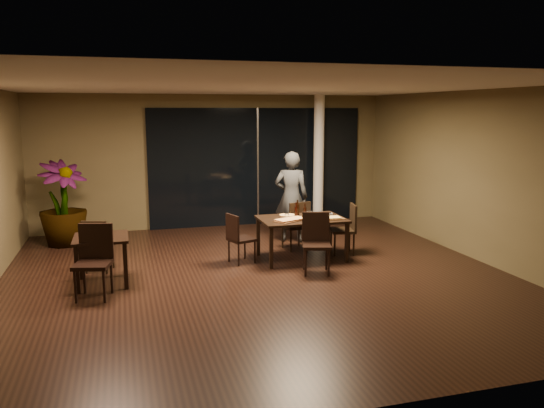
{
  "coord_description": "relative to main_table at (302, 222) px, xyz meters",
  "views": [
    {
      "loc": [
        -2.05,
        -7.95,
        2.64
      ],
      "look_at": [
        0.42,
        0.7,
        1.05
      ],
      "focal_mm": 35.0,
      "sensor_mm": 36.0,
      "label": 1
    }
  ],
  "objects": [
    {
      "name": "chair_main_right",
      "position": [
        0.93,
        0.11,
        -0.15
      ],
      "size": [
        0.51,
        0.51,
        0.93
      ],
      "rotation": [
        0.0,
        0.0,
        -1.77
      ],
      "color": "black",
      "rests_on": "ground"
    },
    {
      "name": "side_table",
      "position": [
        -3.4,
        -0.5,
        -0.05
      ],
      "size": [
        0.8,
        0.8,
        0.75
      ],
      "color": "black",
      "rests_on": "ground"
    },
    {
      "name": "napkin_near",
      "position": [
        0.51,
        -0.13,
        0.08
      ],
      "size": [
        0.19,
        0.12,
        0.01
      ],
      "primitive_type": "cube",
      "rotation": [
        0.0,
        0.0,
        -0.13
      ],
      "color": "white",
      "rests_on": "main_table"
    },
    {
      "name": "ground",
      "position": [
        -1.0,
        -0.8,
        -0.68
      ],
      "size": [
        8.0,
        8.0,
        0.0
      ],
      "primitive_type": "plane",
      "color": "black",
      "rests_on": "ground"
    },
    {
      "name": "bottle_b",
      "position": [
        0.08,
        0.04,
        0.2
      ],
      "size": [
        0.05,
        0.05,
        0.25
      ],
      "primitive_type": null,
      "color": "black",
      "rests_on": "main_table"
    },
    {
      "name": "side_napkin",
      "position": [
        -3.37,
        -0.71,
        0.08
      ],
      "size": [
        0.2,
        0.14,
        0.01
      ],
      "primitive_type": "cube",
      "rotation": [
        0.0,
        0.0,
        0.17
      ],
      "color": "white",
      "rests_on": "side_table"
    },
    {
      "name": "potted_plant",
      "position": [
        -4.19,
        2.26,
        0.16
      ],
      "size": [
        1.28,
        1.28,
        1.68
      ],
      "primitive_type": "imported",
      "rotation": [
        0.0,
        0.0,
        0.61
      ],
      "color": "#1A4F1B",
      "rests_on": "ground"
    },
    {
      "name": "chair_main_far",
      "position": [
        0.12,
        0.6,
        -0.15
      ],
      "size": [
        0.5,
        0.5,
        0.95
      ],
      "rotation": [
        0.0,
        0.0,
        3.29
      ],
      "color": "black",
      "rests_on": "ground"
    },
    {
      "name": "wine_glass_a",
      "position": [
        -3.47,
        -0.43,
        0.16
      ],
      "size": [
        0.08,
        0.08,
        0.18
      ],
      "primitive_type": null,
      "color": "white",
      "rests_on": "side_table"
    },
    {
      "name": "wine_glass_b",
      "position": [
        -3.3,
        -0.57,
        0.15
      ],
      "size": [
        0.07,
        0.07,
        0.16
      ],
      "primitive_type": null,
      "color": "white",
      "rests_on": "side_table"
    },
    {
      "name": "wall_back",
      "position": [
        -1.0,
        3.25,
        0.82
      ],
      "size": [
        8.0,
        0.1,
        3.0
      ],
      "primitive_type": "cube",
      "color": "brown",
      "rests_on": "ground"
    },
    {
      "name": "chair_side_near",
      "position": [
        -3.48,
        -1.03,
        -0.09
      ],
      "size": [
        0.58,
        0.58,
        1.04
      ],
      "rotation": [
        0.0,
        0.0,
        -0.24
      ],
      "color": "black",
      "rests_on": "ground"
    },
    {
      "name": "wall_front",
      "position": [
        -1.0,
        -4.85,
        0.82
      ],
      "size": [
        8.0,
        0.1,
        3.0
      ],
      "primitive_type": "cube",
      "color": "brown",
      "rests_on": "ground"
    },
    {
      "name": "round_pizza",
      "position": [
        -0.18,
        0.27,
        0.08
      ],
      "size": [
        0.28,
        0.28,
        0.01
      ],
      "primitive_type": "cylinder",
      "color": "#B42C14",
      "rests_on": "main_table"
    },
    {
      "name": "column",
      "position": [
        1.4,
        2.85,
        0.82
      ],
      "size": [
        0.24,
        0.24,
        3.0
      ],
      "primitive_type": "cylinder",
      "color": "white",
      "rests_on": "ground"
    },
    {
      "name": "main_table",
      "position": [
        0.0,
        0.0,
        0.0
      ],
      "size": [
        1.5,
        1.0,
        0.75
      ],
      "color": "black",
      "rests_on": "ground"
    },
    {
      "name": "chair_main_left",
      "position": [
        -1.16,
        0.04,
        -0.19
      ],
      "size": [
        0.52,
        0.52,
        0.88
      ],
      "rotation": [
        0.0,
        0.0,
        1.9
      ],
      "color": "black",
      "rests_on": "ground"
    },
    {
      "name": "pizza_board_right",
      "position": [
        0.38,
        -0.22,
        0.08
      ],
      "size": [
        0.63,
        0.33,
        0.01
      ],
      "primitive_type": "cube",
      "rotation": [
        0.0,
        0.0,
        0.04
      ],
      "color": "#442A15",
      "rests_on": "main_table"
    },
    {
      "name": "tumbler_right",
      "position": [
        0.2,
        0.13,
        0.12
      ],
      "size": [
        0.08,
        0.08,
        0.1
      ],
      "primitive_type": "cylinder",
      "color": "white",
      "rests_on": "main_table"
    },
    {
      "name": "oblong_pizza_left",
      "position": [
        -0.26,
        -0.17,
        0.1
      ],
      "size": [
        0.57,
        0.42,
        0.02
      ],
      "primitive_type": null,
      "rotation": [
        0.0,
        0.0,
        0.4
      ],
      "color": "#690E09",
      "rests_on": "pizza_board_left"
    },
    {
      "name": "napkin_far",
      "position": [
        0.57,
        0.21,
        0.08
      ],
      "size": [
        0.2,
        0.13,
        0.01
      ],
      "primitive_type": "cube",
      "rotation": [
        0.0,
        0.0,
        -0.19
      ],
      "color": "white",
      "rests_on": "main_table"
    },
    {
      "name": "chair_main_near",
      "position": [
        -0.02,
        -0.79,
        -0.13
      ],
      "size": [
        0.56,
        0.56,
        0.98
      ],
      "rotation": [
        0.0,
        0.0,
        -0.28
      ],
      "color": "black",
      "rests_on": "ground"
    },
    {
      "name": "pizza_board_left",
      "position": [
        -0.26,
        -0.17,
        0.08
      ],
      "size": [
        0.66,
        0.55,
        0.01
      ],
      "primitive_type": "cube",
      "rotation": [
        0.0,
        0.0,
        0.52
      ],
      "color": "#3F2514",
      "rests_on": "main_table"
    },
    {
      "name": "wall_right",
      "position": [
        3.05,
        -0.8,
        0.82
      ],
      "size": [
        0.1,
        8.0,
        3.0
      ],
      "primitive_type": "cube",
      "color": "brown",
      "rests_on": "ground"
    },
    {
      "name": "tumbler_left",
      "position": [
        -0.27,
        0.04,
        0.12
      ],
      "size": [
        0.08,
        0.08,
        0.09
      ],
      "primitive_type": "cylinder",
      "color": "white",
      "rests_on": "main_table"
    },
    {
      "name": "diner",
      "position": [
        0.22,
        1.28,
        0.25
      ],
      "size": [
        0.74,
        0.62,
        1.84
      ],
      "primitive_type": "imported",
      "rotation": [
        0.0,
        0.0,
        2.76
      ],
      "color": "#2A2C2F",
      "rests_on": "ground"
    },
    {
      "name": "chair_side_far",
      "position": [
        -3.49,
        0.16,
        -0.18
      ],
      "size": [
        0.52,
        0.52,
        0.89
      ],
      "rotation": [
        0.0,
        0.0,
        2.83
      ],
      "color": "black",
      "rests_on": "ground"
    },
    {
      "name": "ceiling",
      "position": [
        -1.0,
        -0.8,
        2.34
      ],
      "size": [
        8.0,
        8.0,
        0.04
      ],
      "primitive_type": "cube",
      "color": "silver",
      "rests_on": "wall_back"
    },
    {
      "name": "bottle_c",
      "position": [
        -0.03,
        0.13,
        0.23
      ],
      "size": [
        0.07,
        0.07,
        0.31
      ],
      "primitive_type": null,
      "color": "black",
      "rests_on": "main_table"
    },
    {
      "name": "oblong_pizza_right",
      "position": [
        0.38,
        -0.22,
        0.1
      ],
      "size": [
        0.49,
        0.25,
        0.02
      ],
      "primitive_type": null,
      "rotation": [
        0.0,
        0.0,
        -0.07
      ],
      "color": "#681709",
      "rests_on": "pizza_board_right"
    },
    {
      "name": "bottle_a",
      "position": [
        -0.08,
        0.06,
        0.21
      ],
      "size": [
        0.06,
        0.06,
        0.28
      ],
      "primitive_type": null,
      "color": "black",
      "rests_on": "main_table"
    },
    {
      "name": "window_panel",
      "position": [
        0.0,
        3.16,
        0.67
      ],
      "size": [
        5.0,
        0.06,
        2.7
      ],
      "primitive_type": "cube",
      "color": "black",
      "rests_on": "ground"
    }
  ]
}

